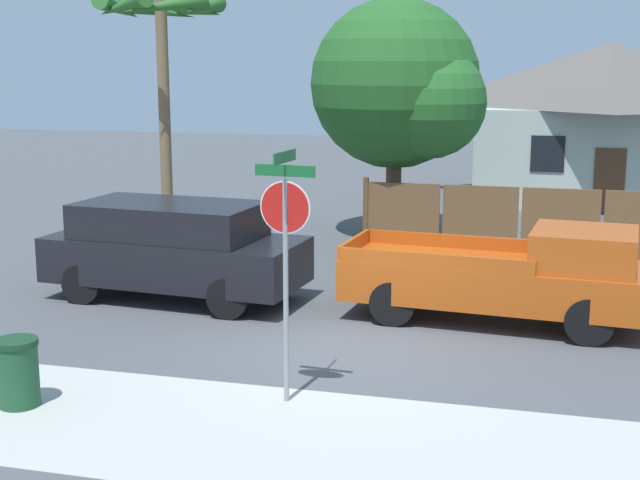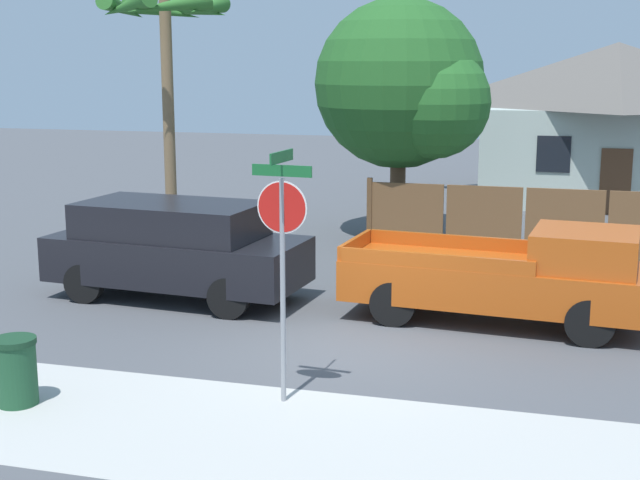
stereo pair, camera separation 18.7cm
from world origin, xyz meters
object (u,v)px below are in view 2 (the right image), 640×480
at_px(house, 614,119).
at_px(palm_tree, 166,29).
at_px(red_suv, 176,247).
at_px(orange_pickup, 512,276).
at_px(stop_sign, 282,235).
at_px(oak_tree, 407,88).
at_px(trash_bin, 16,371).

xyz_separation_m(house, palm_tree, (-10.75, -11.21, 2.61)).
height_order(red_suv, orange_pickup, red_suv).
relative_size(house, stop_sign, 2.57).
relative_size(orange_pickup, stop_sign, 1.60).
distance_m(oak_tree, trash_bin, 13.40).
height_order(oak_tree, red_suv, oak_tree).
relative_size(stop_sign, trash_bin, 3.68).
bearing_deg(palm_tree, orange_pickup, -27.52).
relative_size(palm_tree, red_suv, 1.20).
bearing_deg(oak_tree, house, 57.92).
bearing_deg(stop_sign, red_suv, 132.92).
xyz_separation_m(oak_tree, orange_pickup, (3.17, -7.02, -3.02)).
distance_m(house, oak_tree, 10.26).
height_order(house, orange_pickup, house).
bearing_deg(orange_pickup, house, 86.66).
bearing_deg(trash_bin, stop_sign, 17.39).
distance_m(oak_tree, orange_pickup, 8.27).
distance_m(house, palm_tree, 15.75).
relative_size(red_suv, stop_sign, 1.49).
distance_m(red_suv, trash_bin, 5.65).
distance_m(house, trash_bin, 22.94).
relative_size(house, red_suv, 1.72).
height_order(orange_pickup, stop_sign, stop_sign).
height_order(house, oak_tree, oak_tree).
height_order(palm_tree, trash_bin, palm_tree).
xyz_separation_m(orange_pickup, stop_sign, (-2.73, -4.52, 1.44)).
bearing_deg(oak_tree, red_suv, -114.63).
relative_size(oak_tree, red_suv, 1.20).
bearing_deg(house, stop_sign, -103.84).
bearing_deg(stop_sign, orange_pickup, 63.04).
bearing_deg(oak_tree, orange_pickup, -65.68).
height_order(oak_tree, palm_tree, oak_tree).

